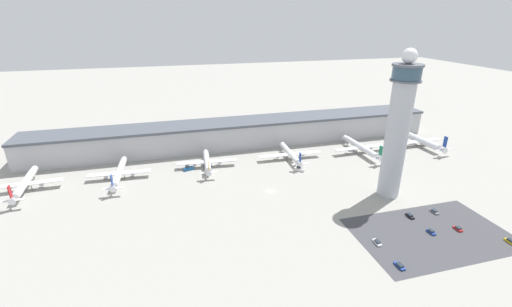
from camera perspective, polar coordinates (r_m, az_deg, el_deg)
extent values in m
plane|color=#9E9B93|center=(177.82, 2.44, -6.30)|extent=(1000.00, 1000.00, 0.00)
cube|color=#B2B2B7|center=(236.79, -2.63, 3.23)|extent=(275.04, 22.00, 16.27)
cube|color=#4C515B|center=(234.07, -2.67, 5.31)|extent=(275.04, 25.00, 1.60)
cylinder|color=#ADB2BC|center=(176.03, 22.25, 1.86)|extent=(10.40, 10.40, 57.04)
cylinder|color=#565B66|center=(169.10, 23.67, 11.08)|extent=(13.59, 13.59, 0.80)
cylinder|color=#334C60|center=(168.61, 23.84, 12.19)|extent=(12.51, 12.51, 5.84)
cylinder|color=#565B66|center=(168.17, 24.03, 13.33)|extent=(13.59, 13.59, 1.00)
sphere|color=white|center=(167.75, 24.23, 14.62)|extent=(6.73, 6.73, 6.73)
cube|color=#424247|center=(163.25, 27.19, -11.82)|extent=(64.00, 40.00, 0.01)
cylinder|color=white|center=(212.04, -34.13, -4.12)|extent=(4.81, 31.14, 3.66)
cone|color=white|center=(227.16, -33.05, -2.29)|extent=(3.78, 3.43, 3.66)
cone|color=white|center=(196.80, -35.42, -6.29)|extent=(3.46, 4.52, 3.30)
cube|color=white|center=(212.83, -34.05, -4.21)|extent=(34.78, 5.68, 0.44)
cylinder|color=#A8A8B2|center=(216.49, -35.75, -4.53)|extent=(2.16, 4.10, 2.02)
cylinder|color=#A8A8B2|center=(211.97, -32.05, -4.18)|extent=(2.16, 4.10, 2.02)
cube|color=red|center=(194.16, -35.80, -5.16)|extent=(0.40, 2.81, 5.86)
cube|color=white|center=(195.56, -35.55, -6.37)|extent=(10.33, 2.38, 0.24)
cylinder|color=black|center=(225.78, -33.05, -3.32)|extent=(0.28, 0.28, 2.69)
cylinder|color=black|center=(212.32, -33.30, -4.85)|extent=(0.28, 0.28, 2.69)
cylinder|color=black|center=(213.92, -34.61, -4.97)|extent=(0.28, 0.28, 2.69)
cylinder|color=white|center=(202.83, -21.86, -2.97)|extent=(5.35, 32.35, 3.58)
cone|color=white|center=(218.89, -21.19, -1.05)|extent=(3.75, 3.42, 3.58)
cone|color=white|center=(186.60, -22.67, -5.28)|extent=(3.45, 4.47, 3.22)
cube|color=white|center=(203.66, -21.81, -3.05)|extent=(33.50, 6.23, 0.44)
cylinder|color=#A8A8B2|center=(206.41, -23.63, -3.34)|extent=(2.18, 4.04, 1.97)
cylinder|color=#A8A8B2|center=(203.80, -19.80, -3.07)|extent=(2.18, 4.04, 1.97)
cube|color=navy|center=(183.88, -22.92, -4.11)|extent=(0.45, 2.81, 5.73)
cube|color=white|center=(185.34, -22.75, -5.36)|extent=(10.12, 2.55, 0.24)
cylinder|color=black|center=(217.43, -21.19, -2.04)|extent=(0.28, 0.28, 2.29)
cylinder|color=black|center=(203.42, -21.06, -3.68)|extent=(0.28, 0.28, 2.29)
cylinder|color=black|center=(204.36, -22.44, -3.78)|extent=(0.28, 0.28, 2.29)
cylinder|color=silver|center=(205.05, -8.17, -1.28)|extent=(5.43, 27.20, 3.41)
cone|color=silver|center=(218.97, -8.40, 0.26)|extent=(3.63, 3.32, 3.41)
cone|color=silver|center=(190.84, -7.89, -3.09)|extent=(3.37, 4.31, 3.07)
cube|color=silver|center=(205.78, -8.17, -1.37)|extent=(35.40, 7.03, 0.44)
cylinder|color=#A8A8B2|center=(207.00, -10.21, -1.67)|extent=(2.15, 3.88, 1.88)
cylinder|color=#A8A8B2|center=(207.48, -6.13, -1.38)|extent=(2.15, 3.88, 1.88)
cube|color=orange|center=(188.26, -7.95, -1.97)|extent=(0.51, 2.81, 5.46)
cube|color=silver|center=(189.59, -7.88, -3.15)|extent=(9.68, 2.71, 0.24)
cylinder|color=black|center=(217.50, -8.32, -0.70)|extent=(0.28, 0.28, 2.27)
cylinder|color=black|center=(206.03, -7.46, -1.98)|extent=(0.28, 0.28, 2.27)
cylinder|color=black|center=(205.88, -8.78, -2.08)|extent=(0.28, 0.28, 2.27)
cylinder|color=white|center=(215.51, 5.77, -0.03)|extent=(4.23, 27.84, 3.40)
cone|color=white|center=(229.08, 4.52, 1.38)|extent=(3.49, 3.16, 3.40)
cone|color=white|center=(201.76, 7.23, -1.68)|extent=(3.18, 4.17, 3.06)
cube|color=white|center=(216.21, 5.71, -0.12)|extent=(40.27, 5.60, 0.44)
cylinder|color=#A8A8B2|center=(215.01, 3.49, -0.48)|extent=(1.98, 3.79, 1.87)
cylinder|color=#A8A8B2|center=(220.23, 7.70, -0.08)|extent=(1.98, 3.79, 1.87)
cube|color=navy|center=(199.33, 7.37, -0.61)|extent=(0.38, 2.81, 5.44)
cube|color=white|center=(200.58, 7.35, -1.73)|extent=(9.58, 2.29, 0.24)
cylinder|color=black|center=(227.65, 4.71, 0.49)|extent=(0.28, 0.28, 2.09)
cylinder|color=black|center=(217.09, 6.35, -0.67)|extent=(0.28, 0.28, 2.09)
cylinder|color=black|center=(215.60, 5.16, -0.79)|extent=(0.28, 0.28, 2.09)
cylinder|color=silver|center=(234.06, 17.06, 1.06)|extent=(4.82, 33.98, 3.78)
cone|color=silver|center=(248.67, 14.74, 2.54)|extent=(3.89, 3.52, 3.78)
cone|color=silver|center=(219.64, 19.77, -0.67)|extent=(3.54, 4.64, 3.41)
cube|color=silver|center=(234.81, 16.96, 0.96)|extent=(36.39, 5.51, 0.44)
cylinder|color=#A8A8B2|center=(231.97, 15.22, 0.59)|extent=(2.21, 4.22, 2.08)
cylinder|color=#A8A8B2|center=(240.15, 18.32, 0.97)|extent=(2.21, 4.22, 2.08)
cube|color=#14704C|center=(217.23, 20.07, 0.44)|extent=(0.39, 2.81, 6.05)
cube|color=silver|center=(218.55, 19.98, -0.71)|extent=(10.65, 2.32, 0.24)
cylinder|color=black|center=(247.40, 15.02, 1.63)|extent=(0.28, 0.28, 2.52)
cylinder|color=black|center=(236.50, 17.53, 0.40)|extent=(0.28, 0.28, 2.52)
cylinder|color=black|center=(233.64, 16.45, 0.26)|extent=(0.28, 0.28, 2.52)
cylinder|color=silver|center=(262.27, 25.79, 1.99)|extent=(6.04, 31.97, 4.37)
cone|color=silver|center=(274.53, 23.30, 3.23)|extent=(4.57, 4.16, 4.37)
cone|color=silver|center=(250.27, 28.61, 0.58)|extent=(4.21, 5.45, 3.94)
cube|color=silver|center=(262.93, 25.67, 1.88)|extent=(32.83, 6.12, 0.44)
cylinder|color=#A8A8B2|center=(259.44, 24.37, 1.54)|extent=(2.66, 4.93, 2.40)
cylinder|color=#A8A8B2|center=(268.68, 26.55, 1.83)|extent=(2.66, 4.93, 2.40)
cube|color=navy|center=(247.85, 29.01, 1.71)|extent=(0.45, 2.81, 7.00)
cube|color=silver|center=(249.23, 28.86, 0.55)|extent=(12.33, 2.64, 0.24)
cylinder|color=black|center=(273.28, 23.63, 2.38)|extent=(0.28, 0.28, 2.07)
cylinder|color=black|center=(265.24, 26.18, 1.39)|extent=(0.28, 0.28, 2.07)
cylinder|color=black|center=(261.10, 25.21, 1.25)|extent=(0.28, 0.28, 2.07)
cube|color=black|center=(201.61, 7.28, -2.86)|extent=(5.29, 5.20, 0.12)
cube|color=silver|center=(201.30, 7.29, -2.67)|extent=(6.07, 5.95, 1.64)
cube|color=#232D38|center=(200.88, 7.15, -2.25)|extent=(2.76, 2.77, 1.34)
cube|color=black|center=(204.85, -11.17, -2.70)|extent=(5.24, 3.69, 0.12)
cube|color=#195699|center=(204.54, -11.18, -2.51)|extent=(6.14, 4.05, 1.67)
cube|color=#232D38|center=(203.74, -11.36, -2.15)|extent=(2.27, 2.58, 1.37)
cube|color=black|center=(148.72, 19.51, -13.94)|extent=(1.79, 3.91, 0.12)
cube|color=silver|center=(148.54, 19.52, -13.84)|extent=(1.88, 4.65, 0.76)
cube|color=#232D38|center=(148.07, 19.58, -13.64)|extent=(1.61, 2.57, 0.63)
cube|color=black|center=(179.52, 27.55, -8.72)|extent=(1.68, 3.66, 0.12)
cube|color=slate|center=(179.37, 27.57, -8.64)|extent=(1.76, 4.36, 0.76)
cube|color=#232D38|center=(179.11, 27.59, -8.43)|extent=(1.54, 2.40, 0.62)
cube|color=black|center=(163.59, 27.13, -11.71)|extent=(1.75, 3.45, 0.12)
cube|color=navy|center=(163.41, 27.15, -11.61)|extent=(1.84, 4.10, 0.82)
cube|color=#232D38|center=(163.09, 27.17, -11.37)|extent=(1.58, 2.27, 0.67)
cube|color=black|center=(173.90, 36.67, -11.83)|extent=(1.82, 3.80, 0.12)
cube|color=gold|center=(173.72, 36.70, -11.73)|extent=(1.91, 4.52, 0.85)
cube|color=#232D38|center=(173.40, 36.73, -11.49)|extent=(1.66, 2.49, 0.70)
cube|color=black|center=(171.25, 30.56, -10.87)|extent=(1.78, 3.38, 0.12)
cube|color=red|center=(171.09, 30.58, -10.77)|extent=(1.86, 4.03, 0.77)
cube|color=#232D38|center=(170.70, 30.65, -10.59)|extent=(1.63, 2.22, 0.63)
cube|color=black|center=(171.21, 24.24, -9.62)|extent=(1.70, 3.87, 0.12)
cube|color=black|center=(171.03, 24.25, -9.51)|extent=(1.78, 4.60, 0.83)
cube|color=#232D38|center=(170.74, 24.27, -9.28)|extent=(1.55, 2.54, 0.68)
cube|color=black|center=(139.93, 22.77, -17.02)|extent=(1.90, 3.95, 0.12)
cube|color=navy|center=(139.74, 22.79, -16.92)|extent=(2.01, 4.68, 0.74)
cube|color=#232D38|center=(139.27, 22.87, -16.73)|extent=(1.69, 2.61, 0.61)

